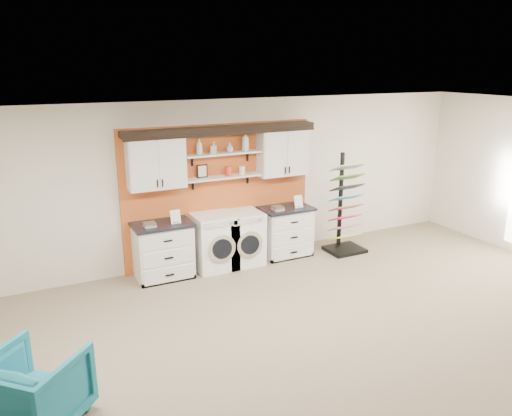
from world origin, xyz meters
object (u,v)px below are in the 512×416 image
base_cabinet_left (163,250)px  armchair (34,390)px  washer (214,242)px  dryer (241,238)px  sample_rack (345,222)px  base_cabinet_right (285,231)px

base_cabinet_left → armchair: 3.53m
washer → dryer: 0.50m
armchair → sample_rack: bearing=-111.4°
base_cabinet_left → washer: (0.88, -0.00, 0.01)m
dryer → armchair: (-3.46, -2.85, -0.08)m
washer → sample_rack: bearing=-7.1°
armchair → washer: bearing=-92.6°
base_cabinet_left → dryer: size_ratio=1.02×
base_cabinet_left → washer: washer is taller
dryer → sample_rack: bearing=-8.9°
base_cabinet_left → base_cabinet_right: base_cabinet_left is taller
washer → base_cabinet_right: bearing=0.1°
base_cabinet_left → sample_rack: size_ratio=0.52×
base_cabinet_right → dryer: bearing=-179.8°
sample_rack → armchair: bearing=-155.0°
base_cabinet_left → washer: 0.88m
base_cabinet_right → sample_rack: sample_rack is taller
base_cabinet_left → sample_rack: bearing=-5.3°
base_cabinet_right → armchair: 5.19m
base_cabinet_left → sample_rack: 3.35m
base_cabinet_right → sample_rack: bearing=-16.0°
dryer → base_cabinet_right: bearing=0.2°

